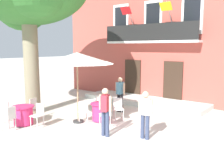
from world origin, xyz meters
The scene contains 17 objects.
ground_plane centered at (0.00, 0.00, 0.00)m, with size 120.00×120.00×0.00m, color beige.
building_facade centered at (-0.57, 6.99, 3.75)m, with size 13.00×5.09×7.50m.
entrance_step_platform centered at (-0.57, 4.05, 0.12)m, with size 6.99×1.90×0.25m, color silver.
cafe_table_near_tree centered at (-0.20, 0.05, 0.39)m, with size 0.86×0.86×0.76m.
cafe_chair_near_tree_0 centered at (0.45, -0.34, 0.53)m, with size 0.56×0.56×0.91m.
cafe_chair_near_tree_1 centered at (0.24, 0.67, 0.53)m, with size 0.56×0.56×0.91m.
cafe_chair_near_tree_2 centered at (-0.76, 0.55, 0.53)m, with size 0.57×0.57×0.91m.
cafe_chair_near_tree_3 centered at (-0.61, -0.58, 0.53)m, with size 0.56×0.56×0.91m.
cafe_table_middle centered at (-2.28, -2.24, 0.39)m, with size 0.86×0.86×0.76m.
cafe_chair_middle_0 centered at (-2.51, -1.52, 0.53)m, with size 0.47×0.47×0.91m.
cafe_chair_middle_1 centered at (-2.98, -2.50, 0.53)m, with size 0.49×0.49×0.91m.
cafe_chair_middle_2 centered at (-2.02, -2.95, 0.53)m, with size 0.48×0.48×0.91m.
cafe_chair_middle_3 centered at (-1.55, -2.04, 0.53)m, with size 0.46×0.46×0.91m.
cafe_umbrella centered at (-0.81, -0.67, 2.61)m, with size 2.90×2.90×2.85m.
pedestrian_near_entrance centered at (-0.44, 1.73, 0.94)m, with size 0.53×0.36×1.66m.
pedestrian_mid_plaza centered at (2.29, -0.59, 0.92)m, with size 0.53×0.28×1.63m.
pedestrian_by_tree centered at (1.08, -1.21, 0.95)m, with size 0.53×0.39×1.68m.
Camera 1 is at (6.36, -7.56, 3.05)m, focal length 39.81 mm.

